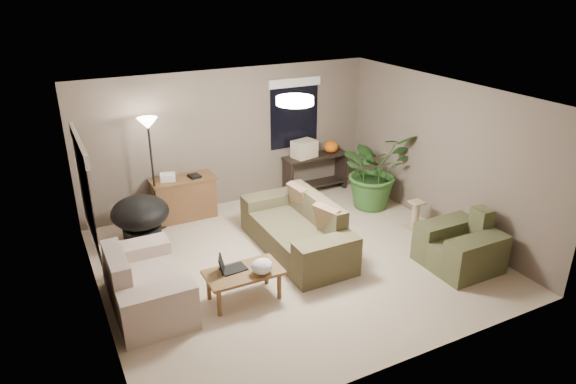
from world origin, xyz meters
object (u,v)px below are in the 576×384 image
coffee_table (244,275)px  console_table (315,170)px  floor_lamp (149,137)px  loveseat (145,286)px  houseplant (373,178)px  cat_scratching_post (415,217)px  main_sofa (298,232)px  papasan_chair (141,217)px  desk (184,198)px  armchair (460,248)px

coffee_table → console_table: bearing=46.3°
console_table → floor_lamp: 3.39m
loveseat → console_table: size_ratio=1.23×
houseplant → cat_scratching_post: bearing=-85.6°
main_sofa → cat_scratching_post: 2.11m
main_sofa → console_table: size_ratio=1.69×
loveseat → papasan_chair: bearing=78.9°
loveseat → main_sofa: bearing=9.8°
loveseat → cat_scratching_post: bearing=1.9°
floor_lamp → houseplant: floor_lamp is taller
console_table → papasan_chair: size_ratio=1.12×
coffee_table → desk: desk is taller
papasan_chair → desk: bearing=35.8°
loveseat → papasan_chair: 1.76m
main_sofa → houseplant: bearing=22.8°
papasan_chair → floor_lamp: bearing=53.4°
coffee_table → cat_scratching_post: size_ratio=2.00×
armchair → coffee_table: (-3.15, 0.66, 0.06)m
coffee_table → main_sofa: bearing=34.0°
papasan_chair → cat_scratching_post: bearing=-20.3°
floor_lamp → armchair: bearing=-42.1°
armchair → coffee_table: bearing=168.2°
armchair → houseplant: (0.13, 2.36, 0.26)m
papasan_chair → cat_scratching_post: (4.22, -1.56, -0.25)m
desk → console_table: 2.66m
armchair → floor_lamp: (-3.64, 3.29, 1.30)m
coffee_table → cat_scratching_post: bearing=9.9°
coffee_table → console_table: 3.89m
cat_scratching_post → console_table: bearing=106.9°
main_sofa → console_table: (1.42, 1.96, 0.14)m
armchair → console_table: armchair is taller
armchair → main_sofa: bearing=141.2°
loveseat → console_table: (3.88, 2.38, 0.14)m
coffee_table → papasan_chair: (-0.86, 2.15, 0.11)m
houseplant → papasan_chair: bearing=173.8°
coffee_table → floor_lamp: (-0.49, 2.64, 1.24)m
floor_lamp → houseplant: 4.02m
coffee_table → houseplant: houseplant is taller
loveseat → papasan_chair: loveseat is taller
coffee_table → papasan_chair: papasan_chair is taller
main_sofa → armchair: (1.88, -1.51, 0.00)m
console_table → houseplant: bearing=-62.0°
houseplant → armchair: bearing=-93.1°
console_table → papasan_chair: (-3.54, -0.66, 0.03)m
houseplant → console_table: bearing=118.0°
coffee_table → cat_scratching_post: (3.37, 0.58, -0.14)m
main_sofa → papasan_chair: size_ratio=1.90×
coffee_table → desk: bearing=89.5°
cat_scratching_post → papasan_chair: bearing=159.7°
main_sofa → coffee_table: size_ratio=2.20×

